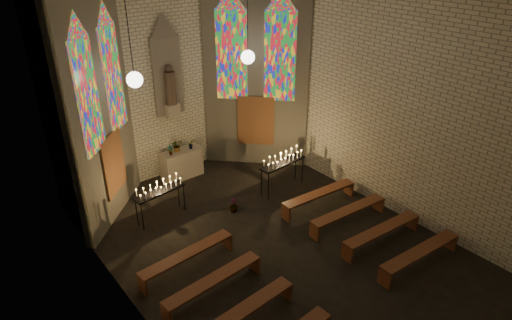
{
  "coord_description": "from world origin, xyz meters",
  "views": [
    {
      "loc": [
        -6.67,
        -7.15,
        7.84
      ],
      "look_at": [
        0.22,
        1.56,
        2.14
      ],
      "focal_mm": 32.0,
      "sensor_mm": 36.0,
      "label": 1
    }
  ],
  "objects_px": {
    "votive_stand_right": "(283,160)",
    "votive_stand_left": "(159,189)",
    "altar": "(182,164)",
    "aisle_flower_pot": "(234,205)"
  },
  "relations": [
    {
      "from": "altar",
      "to": "aisle_flower_pot",
      "type": "bearing_deg",
      "value": -87.94
    },
    {
      "from": "aisle_flower_pot",
      "to": "votive_stand_right",
      "type": "height_order",
      "value": "votive_stand_right"
    },
    {
      "from": "altar",
      "to": "aisle_flower_pot",
      "type": "distance_m",
      "value": 2.94
    },
    {
      "from": "votive_stand_right",
      "to": "votive_stand_left",
      "type": "bearing_deg",
      "value": 161.68
    },
    {
      "from": "altar",
      "to": "votive_stand_right",
      "type": "distance_m",
      "value": 3.62
    },
    {
      "from": "altar",
      "to": "aisle_flower_pot",
      "type": "xyz_separation_m",
      "value": [
        0.11,
        -2.92,
        -0.27
      ]
    },
    {
      "from": "votive_stand_left",
      "to": "votive_stand_right",
      "type": "distance_m",
      "value": 4.07
    },
    {
      "from": "votive_stand_left",
      "to": "votive_stand_right",
      "type": "xyz_separation_m",
      "value": [
        3.94,
        -0.98,
        0.09
      ]
    },
    {
      "from": "votive_stand_left",
      "to": "votive_stand_right",
      "type": "height_order",
      "value": "votive_stand_right"
    },
    {
      "from": "aisle_flower_pot",
      "to": "votive_stand_right",
      "type": "xyz_separation_m",
      "value": [
        2.06,
        0.09,
        0.85
      ]
    }
  ]
}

